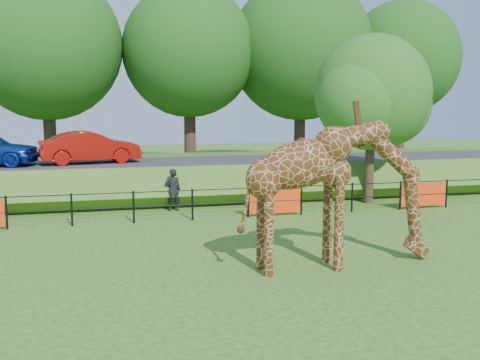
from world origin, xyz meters
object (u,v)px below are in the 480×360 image
(car_red, at_px, (90,147))
(tree_east, at_px, (374,97))
(giraffe, at_px, (339,194))
(visitor, at_px, (173,190))

(car_red, height_order, tree_east, tree_east)
(giraffe, distance_m, car_red, 14.05)
(giraffe, distance_m, tree_east, 9.56)
(car_red, xyz_separation_m, tree_east, (11.15, -4.77, 2.16))
(giraffe, bearing_deg, tree_east, 56.17)
(car_red, bearing_deg, visitor, -157.25)
(car_red, distance_m, tree_east, 12.32)
(visitor, height_order, tree_east, tree_east)
(car_red, bearing_deg, giraffe, -165.12)
(visitor, distance_m, tree_east, 8.77)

